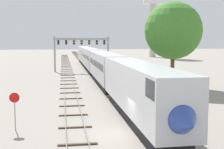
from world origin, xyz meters
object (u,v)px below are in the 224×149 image
at_px(signal_gantry, 82,45).
at_px(passenger_train, 97,63).
at_px(water_tower, 153,4).
at_px(trackside_tree_left, 173,31).
at_px(stop_sign, 15,106).

bearing_deg(signal_gantry, passenger_train, -77.38).
relative_size(signal_gantry, water_tower, 0.44).
relative_size(signal_gantry, trackside_tree_left, 0.99).
relative_size(passenger_train, signal_gantry, 6.94).
distance_m(signal_gantry, stop_sign, 44.30).
xyz_separation_m(stop_sign, trackside_tree_left, (19.32, 18.99, 6.24)).
height_order(water_tower, trackside_tree_left, water_tower).
relative_size(signal_gantry, stop_sign, 4.20).
xyz_separation_m(signal_gantry, water_tower, (31.30, 52.32, 15.07)).
relative_size(stop_sign, trackside_tree_left, 0.24).
relative_size(passenger_train, water_tower, 3.07).
bearing_deg(water_tower, signal_gantry, -120.89).
bearing_deg(signal_gantry, trackside_tree_left, -64.69).
distance_m(stop_sign, trackside_tree_left, 27.80).
bearing_deg(stop_sign, passenger_train, 73.33).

